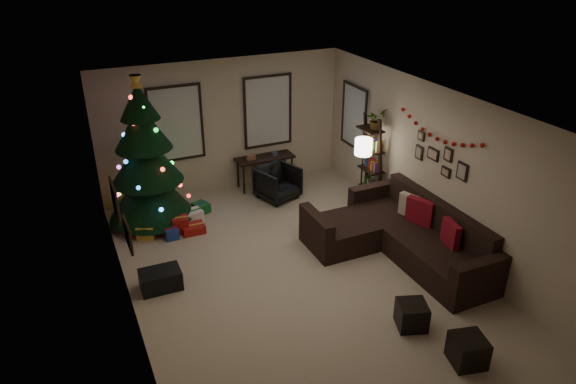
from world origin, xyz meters
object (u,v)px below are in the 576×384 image
(desk_chair, at_px, (278,183))
(bookshelf, at_px, (372,163))
(desk, at_px, (265,160))
(christmas_tree, at_px, (146,163))
(sofa, at_px, (400,237))

(desk_chair, relative_size, bookshelf, 0.37)
(desk, bearing_deg, desk_chair, -88.85)
(desk, xyz_separation_m, desk_chair, (0.01, -0.65, -0.24))
(christmas_tree, height_order, desk, christmas_tree)
(desk, relative_size, bookshelf, 0.67)
(desk, bearing_deg, bookshelf, -47.24)
(bookshelf, bearing_deg, sofa, -105.97)
(sofa, distance_m, desk, 3.52)
(desk, bearing_deg, christmas_tree, -166.82)
(christmas_tree, relative_size, sofa, 0.96)
(bookshelf, bearing_deg, christmas_tree, 164.97)
(christmas_tree, xyz_separation_m, desk_chair, (2.50, -0.07, -0.84))
(christmas_tree, bearing_deg, desk, 13.18)
(sofa, height_order, desk, sofa)
(desk_chair, bearing_deg, christmas_tree, 159.77)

